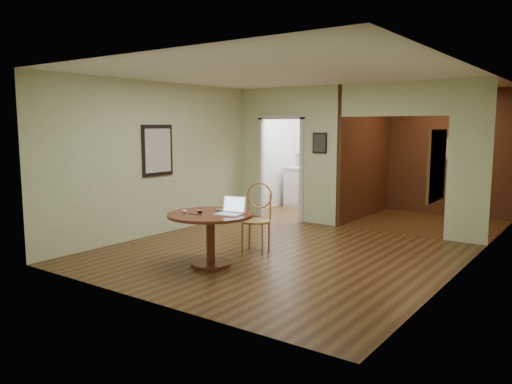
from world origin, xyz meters
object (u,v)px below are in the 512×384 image
Objects in this scene: open_laptop at (231,210)px; dining_table at (210,227)px; chair at (257,213)px; closed_laptop at (225,211)px.

dining_table is at bearing -170.13° from open_laptop.
chair reaches higher than dining_table.
chair is 3.46× the size of closed_laptop.
chair reaches higher than closed_laptop.
closed_laptop is (0.02, -0.80, 0.16)m from chair.
closed_laptop reaches higher than dining_table.
open_laptop is at bearing 21.08° from dining_table.
open_laptop is at bearing -51.98° from closed_laptop.
open_laptop is 0.25m from closed_laptop.
dining_table is 0.39m from open_laptop.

